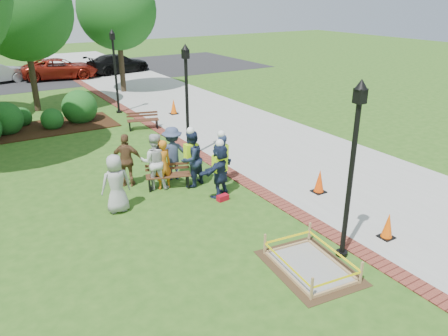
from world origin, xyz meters
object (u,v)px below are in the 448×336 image
hivis_worker_a (220,168)px  hivis_worker_c (191,157)px  bench_near (168,181)px  hivis_worker_b (221,157)px  wet_concrete_pad (310,259)px  cone_front (388,226)px  lamp_near (353,159)px

hivis_worker_a → hivis_worker_c: size_ratio=0.92×
bench_near → hivis_worker_b: (1.67, -0.56, 0.66)m
wet_concrete_pad → cone_front: cone_front is taller
lamp_near → bench_near: bearing=107.9°
wet_concrete_pad → bench_near: (-0.85, 5.81, 0.01)m
hivis_worker_a → wet_concrete_pad: bearing=-93.4°
hivis_worker_c → cone_front: bearing=-64.2°
wet_concrete_pad → hivis_worker_c: size_ratio=1.24×
bench_near → hivis_worker_a: bearing=-51.2°
hivis_worker_a → hivis_worker_c: hivis_worker_c is taller
wet_concrete_pad → lamp_near: lamp_near is taller
wet_concrete_pad → hivis_worker_b: 5.36m
lamp_near → hivis_worker_a: (-0.76, 4.43, -1.56)m
bench_near → hivis_worker_c: bearing=-19.1°
wet_concrete_pad → cone_front: size_ratio=3.43×
cone_front → lamp_near: (-1.56, 0.05, 2.13)m
cone_front → hivis_worker_b: hivis_worker_b is taller
hivis_worker_a → hivis_worker_b: (0.56, 0.82, -0.01)m
cone_front → hivis_worker_b: size_ratio=0.40×
bench_near → hivis_worker_c: (0.73, -0.25, 0.74)m
bench_near → cone_front: bench_near is taller
cone_front → lamp_near: size_ratio=0.17×
wet_concrete_pad → lamp_near: 2.47m
wet_concrete_pad → hivis_worker_c: bearing=91.3°
bench_near → wet_concrete_pad: bearing=-81.7°
lamp_near → hivis_worker_a: bearing=99.7°
hivis_worker_b → hivis_worker_c: hivis_worker_c is taller
cone_front → wet_concrete_pad: bearing=178.9°
hivis_worker_b → lamp_near: bearing=-87.8°
lamp_near → hivis_worker_b: size_ratio=2.34×
lamp_near → hivis_worker_b: 5.49m
wet_concrete_pad → hivis_worker_c: hivis_worker_c is taller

